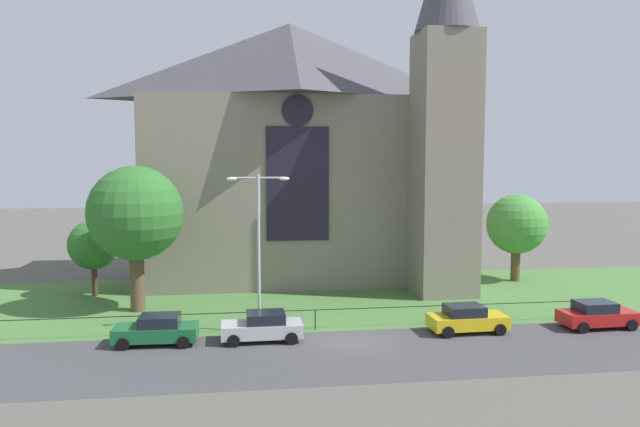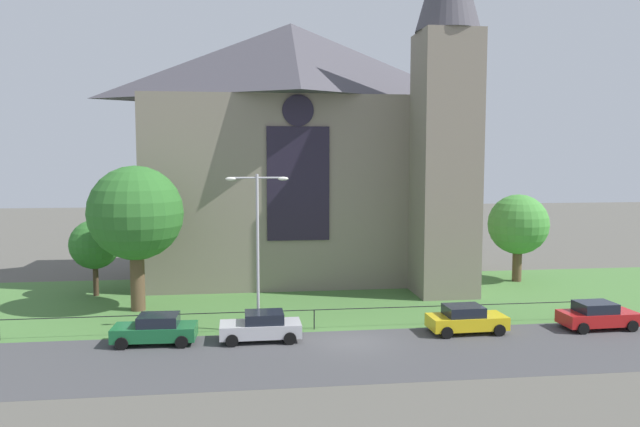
# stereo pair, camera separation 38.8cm
# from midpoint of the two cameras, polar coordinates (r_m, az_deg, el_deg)

# --- Properties ---
(ground) EXTENTS (160.00, 160.00, 0.00)m
(ground) POSITION_cam_midpoint_polar(r_m,az_deg,el_deg) (41.83, 0.29, -7.91)
(ground) COLOR #56544C
(road_asphalt) EXTENTS (120.00, 8.00, 0.01)m
(road_asphalt) POSITION_cam_midpoint_polar(r_m,az_deg,el_deg) (30.43, 3.55, -13.00)
(road_asphalt) COLOR #424244
(road_asphalt) RESTS_ON ground
(grass_verge) EXTENTS (120.00, 20.00, 0.01)m
(grass_verge) POSITION_cam_midpoint_polar(r_m,az_deg,el_deg) (39.90, 0.70, -8.55)
(grass_verge) COLOR #477538
(grass_verge) RESTS_ON ground
(church_building) EXTENTS (23.20, 16.20, 26.00)m
(church_building) POSITION_cam_midpoint_polar(r_m,az_deg,el_deg) (48.11, -2.08, 6.15)
(church_building) COLOR gray
(church_building) RESTS_ON ground
(iron_railing) EXTENTS (33.22, 0.07, 1.13)m
(iron_railing) POSITION_cam_midpoint_polar(r_m,az_deg,el_deg) (34.16, -0.79, -9.24)
(iron_railing) COLOR black
(iron_railing) RESTS_ON ground
(tree_right_far) EXTENTS (4.60, 4.60, 6.73)m
(tree_right_far) POSITION_cam_midpoint_polar(r_m,az_deg,el_deg) (49.10, 17.75, -0.99)
(tree_right_far) COLOR brown
(tree_right_far) RESTS_ON ground
(tree_left_near) EXTENTS (5.85, 5.85, 9.06)m
(tree_left_near) POSITION_cam_midpoint_polar(r_m,az_deg,el_deg) (39.13, -17.21, -0.05)
(tree_left_near) COLOR brown
(tree_left_near) RESTS_ON ground
(tree_left_far) EXTENTS (3.39, 3.39, 5.28)m
(tree_left_far) POSITION_cam_midpoint_polar(r_m,az_deg,el_deg) (44.52, -20.74, -2.78)
(tree_left_far) COLOR #423021
(tree_left_far) RESTS_ON ground
(streetlamp_near) EXTENTS (3.37, 0.26, 8.66)m
(streetlamp_near) POSITION_cam_midpoint_polar(r_m,az_deg,el_deg) (32.99, -6.12, -1.84)
(streetlamp_near) COLOR #B2B2B7
(streetlamp_near) RESTS_ON ground
(parked_car_green) EXTENTS (4.26, 2.15, 1.51)m
(parked_car_green) POSITION_cam_midpoint_polar(r_m,az_deg,el_deg) (32.76, -15.39, -10.49)
(parked_car_green) COLOR #196033
(parked_car_green) RESTS_ON ground
(parked_car_silver) EXTENTS (4.21, 2.05, 1.51)m
(parked_car_silver) POSITION_cam_midpoint_polar(r_m,az_deg,el_deg) (32.35, -5.74, -10.53)
(parked_car_silver) COLOR #B7B7BC
(parked_car_silver) RESTS_ON ground
(parked_car_yellow) EXTENTS (4.25, 2.13, 1.51)m
(parked_car_yellow) POSITION_cam_midpoint_polar(r_m,az_deg,el_deg) (34.58, 13.30, -9.60)
(parked_car_yellow) COLOR gold
(parked_car_yellow) RESTS_ON ground
(parked_car_red) EXTENTS (4.25, 2.13, 1.51)m
(parked_car_red) POSITION_cam_midpoint_polar(r_m,az_deg,el_deg) (37.79, 24.30, -8.66)
(parked_car_red) COLOR #B21919
(parked_car_red) RESTS_ON ground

